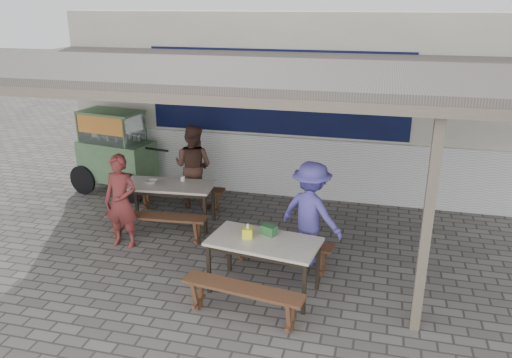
{
  "coord_description": "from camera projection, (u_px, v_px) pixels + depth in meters",
  "views": [
    {
      "loc": [
        1.76,
        -6.22,
        3.68
      ],
      "look_at": [
        -0.06,
        0.9,
        1.05
      ],
      "focal_mm": 35.0,
      "sensor_mm": 36.0,
      "label": 1
    }
  ],
  "objects": [
    {
      "name": "vendor_cart",
      "position": [
        115.0,
        149.0,
        9.91
      ],
      "size": [
        2.15,
        1.05,
        1.67
      ],
      "rotation": [
        0.0,
        0.0,
        -0.16
      ],
      "color": "#678B5D",
      "rests_on": "ground"
    },
    {
      "name": "table_left",
      "position": [
        168.0,
        188.0,
        8.48
      ],
      "size": [
        1.6,
        0.81,
        0.75
      ],
      "rotation": [
        0.0,
        0.0,
        0.09
      ],
      "color": "silver",
      "rests_on": "ground"
    },
    {
      "name": "bench_left_street",
      "position": [
        156.0,
        221.0,
        8.0
      ],
      "size": [
        1.66,
        0.42,
        0.45
      ],
      "rotation": [
        0.0,
        0.0,
        0.09
      ],
      "color": "brown",
      "rests_on": "ground"
    },
    {
      "name": "patron_right_table",
      "position": [
        311.0,
        213.0,
        7.25
      ],
      "size": [
        1.15,
        0.95,
        1.55
      ],
      "primitive_type": "imported",
      "rotation": [
        0.0,
        0.0,
        2.7
      ],
      "color": "#5C52BC",
      "rests_on": "ground"
    },
    {
      "name": "tissue_box",
      "position": [
        248.0,
        233.0,
        6.54
      ],
      "size": [
        0.15,
        0.15,
        0.13
      ],
      "primitive_type": "cube",
      "rotation": [
        0.0,
        0.0,
        0.13
      ],
      "color": "yellow",
      "rests_on": "table_right"
    },
    {
      "name": "bench_right_wall",
      "position": [
        281.0,
        246.0,
        7.22
      ],
      "size": [
        1.55,
        0.49,
        0.45
      ],
      "rotation": [
        0.0,
        0.0,
        -0.14
      ],
      "color": "brown",
      "rests_on": "ground"
    },
    {
      "name": "back_wall",
      "position": [
        292.0,
        105.0,
        10.01
      ],
      "size": [
        9.0,
        1.28,
        3.5
      ],
      "color": "silver",
      "rests_on": "ground"
    },
    {
      "name": "table_right",
      "position": [
        264.0,
        246.0,
        6.5
      ],
      "size": [
        1.52,
        0.94,
        0.75
      ],
      "rotation": [
        0.0,
        0.0,
        -0.14
      ],
      "color": "silver",
      "rests_on": "ground"
    },
    {
      "name": "patron_street_side",
      "position": [
        121.0,
        201.0,
        7.73
      ],
      "size": [
        0.56,
        0.37,
        1.5
      ],
      "primitive_type": "imported",
      "rotation": [
        0.0,
        0.0,
        -0.03
      ],
      "color": "maroon",
      "rests_on": "ground"
    },
    {
      "name": "bench_right_street",
      "position": [
        243.0,
        295.0,
        6.01
      ],
      "size": [
        1.55,
        0.49,
        0.45
      ],
      "rotation": [
        0.0,
        0.0,
        -0.14
      ],
      "color": "brown",
      "rests_on": "ground"
    },
    {
      "name": "condiment_bowl",
      "position": [
        152.0,
        182.0,
        8.51
      ],
      "size": [
        0.21,
        0.21,
        0.05
      ],
      "primitive_type": "imported",
      "rotation": [
        0.0,
        0.0,
        0.12
      ],
      "color": "white",
      "rests_on": "table_left"
    },
    {
      "name": "warung_roof",
      "position": [
        261.0,
        72.0,
        7.23
      ],
      "size": [
        9.0,
        4.21,
        2.81
      ],
      "color": "#5D5450",
      "rests_on": "ground"
    },
    {
      "name": "patron_wall_side",
      "position": [
        193.0,
        166.0,
        9.26
      ],
      "size": [
        0.84,
        0.7,
        1.57
      ],
      "primitive_type": "imported",
      "rotation": [
        0.0,
        0.0,
        2.99
      ],
      "color": "brown",
      "rests_on": "ground"
    },
    {
      "name": "condiment_jar",
      "position": [
        183.0,
        179.0,
        8.61
      ],
      "size": [
        0.07,
        0.07,
        0.08
      ],
      "primitive_type": "cylinder",
      "color": "white",
      "rests_on": "table_left"
    },
    {
      "name": "bench_left_wall",
      "position": [
        180.0,
        193.0,
        9.18
      ],
      "size": [
        1.66,
        0.42,
        0.45
      ],
      "rotation": [
        0.0,
        0.0,
        0.09
      ],
      "color": "brown",
      "rests_on": "ground"
    },
    {
      "name": "ground",
      "position": [
        245.0,
        267.0,
        7.33
      ],
      "size": [
        60.0,
        60.0,
        0.0
      ],
      "primitive_type": "plane",
      "color": "#66625C",
      "rests_on": "ground"
    },
    {
      "name": "donation_box",
      "position": [
        269.0,
        230.0,
        6.61
      ],
      "size": [
        0.23,
        0.2,
        0.13
      ],
      "primitive_type": "cube",
      "rotation": [
        0.0,
        0.0,
        -0.42
      ],
      "color": "#2D6636",
      "rests_on": "table_right"
    }
  ]
}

